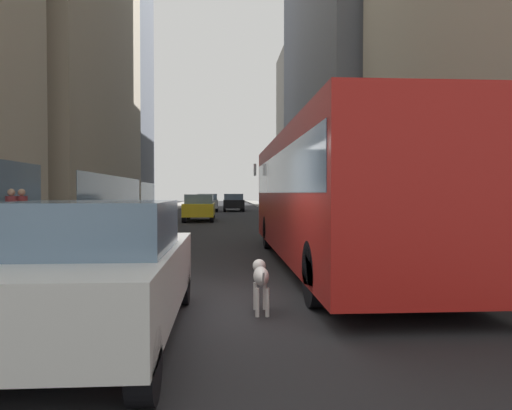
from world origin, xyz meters
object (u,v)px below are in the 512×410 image
object	(u,v)px
car_black_suv	(233,202)
pedestrian_with_handbag	(12,216)
transit_bus	(330,190)
dalmatian_dog	(261,277)
pedestrian_in_coat	(22,216)
car_white_van	(95,270)
car_silver_sedan	(208,202)
car_yellow_taxi	(199,207)

from	to	relation	value
car_black_suv	pedestrian_with_handbag	world-z (taller)	pedestrian_with_handbag
transit_bus	dalmatian_dog	bearing A→B (deg)	-114.35
pedestrian_in_coat	transit_bus	bearing A→B (deg)	-25.20
pedestrian_with_handbag	dalmatian_dog	bearing A→B (deg)	-49.70
transit_bus	car_black_suv	xyz separation A→B (m)	(-1.60, 34.20, -0.95)
car_black_suv	pedestrian_with_handbag	distance (m)	31.29
car_black_suv	pedestrian_in_coat	bearing A→B (deg)	-103.37
car_white_van	pedestrian_in_coat	distance (m)	10.86
transit_bus	pedestrian_in_coat	size ratio (longest dim) A/B	6.82
car_white_van	car_black_suv	xyz separation A→B (m)	(2.40, 39.84, 0.00)
car_black_suv	pedestrian_in_coat	distance (m)	30.92
pedestrian_in_coat	car_black_suv	bearing A→B (deg)	76.63
car_black_suv	dalmatian_dog	distance (m)	38.59
car_silver_sedan	dalmatian_dog	bearing A→B (deg)	-86.97
car_white_van	pedestrian_in_coat	size ratio (longest dim) A/B	2.59
car_silver_sedan	car_yellow_taxi	bearing A→B (deg)	-90.00
transit_bus	pedestrian_with_handbag	world-z (taller)	transit_bus
car_yellow_taxi	transit_bus	bearing A→B (deg)	-77.83
car_silver_sedan	pedestrian_with_handbag	world-z (taller)	pedestrian_with_handbag
car_yellow_taxi	car_silver_sedan	bearing A→B (deg)	90.00
dalmatian_dog	pedestrian_with_handbag	bearing A→B (deg)	130.30
transit_bus	car_black_suv	size ratio (longest dim) A/B	2.43
car_white_van	car_silver_sedan	world-z (taller)	same
transit_bus	pedestrian_in_coat	xyz separation A→B (m)	(-8.75, 4.12, -0.77)
transit_bus	car_silver_sedan	size ratio (longest dim) A/B	2.68
car_white_van	car_yellow_taxi	bearing A→B (deg)	90.00
car_silver_sedan	car_black_suv	distance (m)	2.46
car_silver_sedan	pedestrian_in_coat	size ratio (longest dim) A/B	2.54
car_white_van	car_yellow_taxi	size ratio (longest dim) A/B	0.93
transit_bus	car_white_van	distance (m)	6.99
car_white_van	pedestrian_in_coat	xyz separation A→B (m)	(-4.75, 9.77, 0.19)
transit_bus	pedestrian_in_coat	world-z (taller)	transit_bus
dalmatian_dog	pedestrian_in_coat	bearing A→B (deg)	128.49
transit_bus	dalmatian_dog	distance (m)	4.98
car_white_van	car_silver_sedan	size ratio (longest dim) A/B	1.02
pedestrian_in_coat	pedestrian_with_handbag	bearing A→B (deg)	-113.66
pedestrian_with_handbag	pedestrian_in_coat	bearing A→B (deg)	66.34
transit_bus	car_white_van	world-z (taller)	transit_bus
dalmatian_dog	pedestrian_with_handbag	world-z (taller)	pedestrian_with_handbag
car_white_van	car_black_suv	distance (m)	39.92
dalmatian_dog	pedestrian_with_handbag	xyz separation A→B (m)	(-6.92, 8.16, 0.50)
car_yellow_taxi	car_silver_sedan	size ratio (longest dim) A/B	1.09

